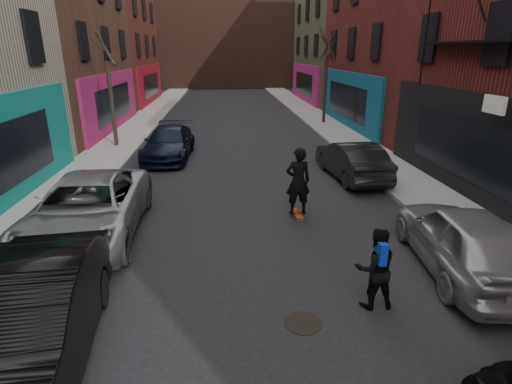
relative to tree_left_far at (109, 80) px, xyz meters
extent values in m
cube|color=gray|center=(-0.05, 12.00, -3.31)|extent=(2.50, 84.00, 0.13)
cube|color=gray|center=(12.45, 12.00, -3.31)|extent=(2.50, 84.00, 0.13)
cube|color=#47281E|center=(6.20, 38.00, 3.62)|extent=(40.00, 10.00, 14.00)
imported|color=black|center=(2.44, -15.61, -2.53)|extent=(2.35, 5.31, 1.69)
imported|color=gray|center=(1.90, -10.74, -2.58)|extent=(2.80, 5.83, 1.60)
imported|color=black|center=(3.00, -2.39, -2.67)|extent=(2.24, 5.00, 1.42)
imported|color=#93969B|center=(10.80, -13.27, -2.60)|extent=(2.35, 4.78, 1.57)
imported|color=black|center=(10.48, -6.17, -2.65)|extent=(1.90, 4.54, 1.46)
cube|color=brown|center=(7.68, -9.82, -3.33)|extent=(0.28, 0.81, 0.10)
imported|color=black|center=(7.68, -9.82, -2.27)|extent=(0.77, 0.54, 2.03)
imported|color=black|center=(8.33, -14.40, -2.56)|extent=(0.80, 0.63, 1.65)
cube|color=#0D2DBA|center=(8.33, -14.58, -2.12)|extent=(0.14, 0.30, 0.42)
cylinder|color=black|center=(6.89, -14.82, -3.37)|extent=(0.77, 0.77, 0.01)
camera|label=1|loc=(5.51, -20.85, 1.35)|focal=28.00mm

